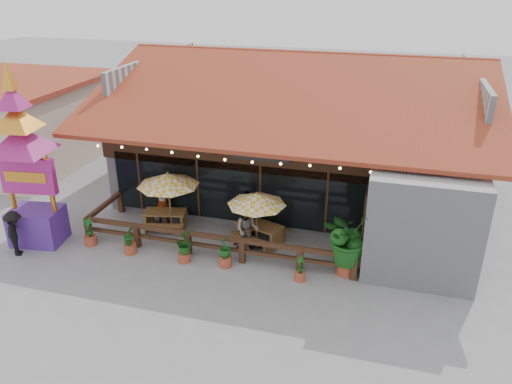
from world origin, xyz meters
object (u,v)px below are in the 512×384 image
(pedestrian, at_px, (15,233))
(picnic_table_right, at_px, (260,230))
(picnic_table_left, at_px, (165,217))
(tropical_plant, at_px, (349,238))
(umbrella_left, at_px, (168,180))
(thai_sign_tower, at_px, (22,145))
(umbrella_right, at_px, (257,199))

(pedestrian, bearing_deg, picnic_table_right, -97.58)
(picnic_table_left, relative_size, pedestrian, 1.11)
(picnic_table_left, relative_size, tropical_plant, 0.78)
(tropical_plant, distance_m, pedestrian, 11.50)
(umbrella_left, xyz_separation_m, thai_sign_tower, (-4.40, -2.00, 1.61))
(umbrella_left, height_order, picnic_table_right, umbrella_left)
(thai_sign_tower, height_order, pedestrian, thai_sign_tower)
(umbrella_left, xyz_separation_m, umbrella_right, (3.48, -0.31, -0.22))
(picnic_table_left, height_order, picnic_table_right, picnic_table_right)
(umbrella_left, relative_size, picnic_table_right, 1.38)
(umbrella_left, distance_m, picnic_table_right, 3.86)
(umbrella_left, xyz_separation_m, pedestrian, (-4.54, -2.99, -1.33))
(thai_sign_tower, bearing_deg, picnic_table_right, 14.36)
(umbrella_right, xyz_separation_m, picnic_table_left, (-3.80, 0.43, -1.43))
(umbrella_left, distance_m, umbrella_right, 3.51)
(picnic_table_right, bearing_deg, pedestrian, -159.50)
(picnic_table_left, xyz_separation_m, tropical_plant, (7.10, -1.25, 0.84))
(thai_sign_tower, xyz_separation_m, tropical_plant, (11.19, 0.88, -2.42))
(picnic_table_left, xyz_separation_m, picnic_table_right, (3.81, -0.11, 0.03))
(picnic_table_right, relative_size, thai_sign_tower, 0.29)
(umbrella_right, height_order, thai_sign_tower, thai_sign_tower)
(umbrella_right, xyz_separation_m, pedestrian, (-8.03, -2.68, -1.11))
(picnic_table_right, bearing_deg, umbrella_right, -93.00)
(picnic_table_left, distance_m, tropical_plant, 7.26)
(pedestrian, bearing_deg, picnic_table_left, -81.72)
(umbrella_left, height_order, pedestrian, umbrella_left)
(umbrella_left, xyz_separation_m, picnic_table_right, (3.50, 0.02, -1.62))
(thai_sign_tower, relative_size, pedestrian, 4.28)
(umbrella_right, height_order, picnic_table_left, umbrella_right)
(umbrella_left, bearing_deg, umbrella_right, -5.02)
(picnic_table_right, distance_m, thai_sign_tower, 8.78)
(umbrella_left, xyz_separation_m, tropical_plant, (6.79, -1.13, -0.81))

